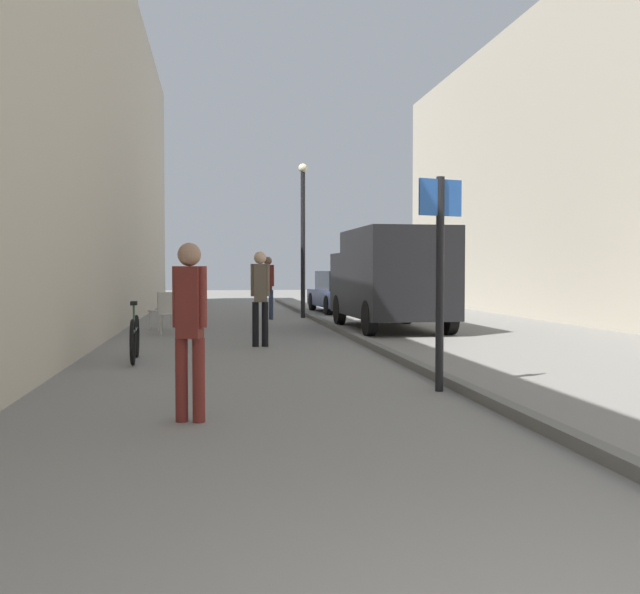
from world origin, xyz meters
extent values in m
plane|color=gray|center=(0.00, 12.00, 0.00)|extent=(80.00, 80.00, 0.00)
cube|color=#615F5B|center=(1.58, 12.00, 0.06)|extent=(0.16, 40.00, 0.12)
cylinder|color=maroon|center=(-1.70, 5.12, 0.41)|extent=(0.12, 0.12, 0.82)
cylinder|color=maroon|center=(-1.54, 5.07, 0.41)|extent=(0.12, 0.12, 0.82)
cube|color=maroon|center=(-1.62, 5.10, 1.16)|extent=(0.27, 0.25, 0.69)
cylinder|color=maroon|center=(-1.74, 5.13, 1.22)|extent=(0.10, 0.10, 0.59)
cylinder|color=maroon|center=(-1.50, 5.06, 1.22)|extent=(0.10, 0.10, 0.59)
sphere|color=#9E755B|center=(-1.62, 5.10, 1.62)|extent=(0.23, 0.23, 0.23)
cylinder|color=black|center=(-0.59, 11.91, 0.43)|extent=(0.13, 0.13, 0.86)
cylinder|color=black|center=(-0.41, 11.90, 0.43)|extent=(0.13, 0.13, 0.86)
cube|color=brown|center=(-0.50, 11.90, 1.23)|extent=(0.25, 0.22, 0.73)
cylinder|color=brown|center=(-0.63, 11.91, 1.28)|extent=(0.10, 0.10, 0.62)
cylinder|color=brown|center=(-0.37, 11.89, 1.28)|extent=(0.10, 0.10, 0.62)
sphere|color=tan|center=(-0.50, 11.90, 1.72)|extent=(0.24, 0.24, 0.24)
cylinder|color=#2D3851|center=(0.13, 19.51, 0.44)|extent=(0.13, 0.13, 0.88)
cylinder|color=#2D3851|center=(0.31, 19.50, 0.44)|extent=(0.13, 0.13, 0.88)
cube|color=maroon|center=(0.22, 19.50, 1.26)|extent=(0.25, 0.22, 0.75)
cylinder|color=maroon|center=(0.09, 19.51, 1.32)|extent=(0.11, 0.11, 0.64)
cylinder|color=maroon|center=(0.35, 19.50, 1.32)|extent=(0.11, 0.11, 0.64)
sphere|color=brown|center=(0.22, 19.50, 1.76)|extent=(0.24, 0.24, 0.24)
cube|color=black|center=(2.99, 14.95, 1.40)|extent=(2.16, 3.64, 2.13)
cube|color=black|center=(2.94, 17.44, 1.14)|extent=(2.11, 1.44, 1.60)
cube|color=black|center=(2.93, 17.93, 1.49)|extent=(1.75, 0.08, 0.70)
cylinder|color=black|center=(2.00, 17.28, 0.40)|extent=(0.24, 0.80, 0.80)
cylinder|color=black|center=(3.88, 17.32, 0.40)|extent=(0.24, 0.80, 0.80)
cylinder|color=black|center=(2.08, 13.83, 0.40)|extent=(0.24, 0.80, 0.80)
cylinder|color=black|center=(3.96, 13.87, 0.40)|extent=(0.24, 0.80, 0.80)
cube|color=navy|center=(3.11, 22.93, 0.49)|extent=(2.00, 4.28, 0.55)
cube|color=black|center=(3.11, 22.93, 1.11)|extent=(1.63, 2.59, 0.68)
cylinder|color=black|center=(2.22, 24.31, 0.32)|extent=(0.23, 0.65, 0.64)
cylinder|color=black|center=(3.86, 24.39, 0.32)|extent=(0.23, 0.65, 0.64)
cylinder|color=black|center=(2.36, 21.46, 0.32)|extent=(0.23, 0.65, 0.64)
cylinder|color=black|center=(4.00, 21.54, 0.32)|extent=(0.23, 0.65, 0.64)
cylinder|color=black|center=(1.32, 6.45, 1.30)|extent=(0.10, 0.10, 2.60)
cube|color=#2659B2|center=(1.32, 6.45, 2.35)|extent=(0.58, 0.20, 0.44)
cylinder|color=black|center=(1.35, 20.12, 2.25)|extent=(0.14, 0.14, 4.50)
sphere|color=beige|center=(1.35, 20.12, 4.62)|extent=(0.28, 0.28, 0.28)
torus|color=black|center=(-2.68, 10.48, 0.36)|extent=(0.09, 0.72, 0.72)
torus|color=black|center=(-2.63, 9.43, 0.36)|extent=(0.09, 0.72, 0.72)
cylinder|color=#335138|center=(-2.66, 9.95, 0.51)|extent=(0.10, 0.95, 0.05)
cylinder|color=#335138|center=(-2.65, 9.76, 0.73)|extent=(0.04, 0.04, 0.40)
cube|color=black|center=(-2.65, 9.76, 0.95)|extent=(0.11, 0.24, 0.06)
cylinder|color=#B7B2A8|center=(-2.20, 14.69, 0.23)|extent=(0.04, 0.04, 0.45)
cylinder|color=#B7B2A8|center=(-2.58, 14.66, 0.23)|extent=(0.04, 0.04, 0.45)
cylinder|color=#B7B2A8|center=(-2.24, 15.06, 0.23)|extent=(0.04, 0.04, 0.45)
cylinder|color=#B7B2A8|center=(-2.61, 15.03, 0.23)|extent=(0.04, 0.04, 0.45)
cube|color=#B7B2A8|center=(-2.41, 14.86, 0.47)|extent=(0.48, 0.48, 0.04)
cube|color=#B7B2A8|center=(-2.42, 15.06, 0.71)|extent=(0.44, 0.08, 0.45)
cylinder|color=#B7B2A8|center=(-2.96, 16.18, 0.23)|extent=(0.04, 0.04, 0.45)
cylinder|color=#B7B2A8|center=(-2.67, 16.42, 0.23)|extent=(0.04, 0.04, 0.45)
cylinder|color=#B7B2A8|center=(-2.72, 15.89, 0.23)|extent=(0.04, 0.04, 0.45)
cylinder|color=#B7B2A8|center=(-2.43, 16.13, 0.23)|extent=(0.04, 0.04, 0.45)
cube|color=#B7B2A8|center=(-2.69, 16.16, 0.47)|extent=(0.62, 0.62, 0.04)
cube|color=#B7B2A8|center=(-2.57, 16.00, 0.71)|extent=(0.36, 0.31, 0.45)
camera|label=1|loc=(-1.39, -1.93, 1.47)|focal=40.32mm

